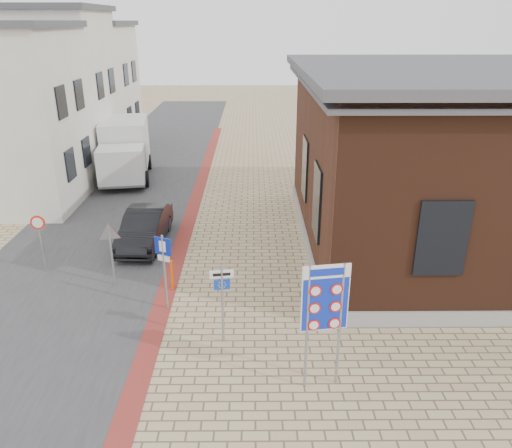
# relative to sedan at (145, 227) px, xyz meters

# --- Properties ---
(ground) EXTENTS (120.00, 120.00, 0.00)m
(ground) POSITION_rel_sedan_xyz_m (3.42, -6.92, -0.69)
(ground) COLOR tan
(ground) RESTS_ON ground
(road_strip) EXTENTS (7.00, 60.00, 0.02)m
(road_strip) POSITION_rel_sedan_xyz_m (-2.08, 8.08, -0.68)
(road_strip) COLOR #38383A
(road_strip) RESTS_ON ground
(curb_strip) EXTENTS (0.60, 40.00, 0.02)m
(curb_strip) POSITION_rel_sedan_xyz_m (1.42, 3.08, -0.68)
(curb_strip) COLOR maroon
(curb_strip) RESTS_ON ground
(brick_building) EXTENTS (13.00, 13.00, 6.80)m
(brick_building) POSITION_rel_sedan_xyz_m (12.42, 0.08, 2.79)
(brick_building) COLOR gray
(brick_building) RESTS_ON ground
(townhouse_mid) EXTENTS (7.40, 6.40, 9.10)m
(townhouse_mid) POSITION_rel_sedan_xyz_m (-7.57, 11.08, 3.87)
(townhouse_mid) COLOR silver
(townhouse_mid) RESTS_ON ground
(townhouse_far) EXTENTS (7.40, 6.40, 8.30)m
(townhouse_far) POSITION_rel_sedan_xyz_m (-7.57, 17.08, 3.47)
(townhouse_far) COLOR silver
(townhouse_far) RESTS_ON ground
(bike_rack) EXTENTS (0.08, 1.80, 0.60)m
(bike_rack) POSITION_rel_sedan_xyz_m (6.07, -4.72, -0.43)
(bike_rack) COLOR slate
(bike_rack) RESTS_ON ground
(sedan) EXTENTS (1.63, 4.26, 1.39)m
(sedan) POSITION_rel_sedan_xyz_m (0.00, 0.00, 0.00)
(sedan) COLOR black
(sedan) RESTS_ON ground
(box_truck) EXTENTS (3.25, 6.30, 3.14)m
(box_truck) POSITION_rel_sedan_xyz_m (-2.86, 9.11, 0.93)
(box_truck) COLOR slate
(box_truck) RESTS_ON ground
(border_sign) EXTENTS (1.11, 0.21, 3.28)m
(border_sign) POSITION_rel_sedan_xyz_m (5.92, -8.42, 1.68)
(border_sign) COLOR gray
(border_sign) RESTS_ON ground
(essen_sign) EXTENTS (0.64, 0.13, 2.36)m
(essen_sign) POSITION_rel_sedan_xyz_m (3.46, -6.63, 0.87)
(essen_sign) COLOR gray
(essen_sign) RESTS_ON ground
(parking_sign) EXTENTS (0.51, 0.26, 2.48)m
(parking_sign) POSITION_rel_sedan_xyz_m (1.62, -4.92, 0.99)
(parking_sign) COLOR gray
(parking_sign) RESTS_ON ground
(yield_sign) EXTENTS (0.79, 0.24, 2.26)m
(yield_sign) POSITION_rel_sedan_xyz_m (-0.38, -3.42, 1.02)
(yield_sign) COLOR gray
(yield_sign) RESTS_ON ground
(speed_sign) EXTENTS (0.51, 0.07, 2.15)m
(speed_sign) POSITION_rel_sedan_xyz_m (-3.08, -2.42, 0.72)
(speed_sign) COLOR gray
(speed_sign) RESTS_ON ground
(bollard) EXTENTS (0.10, 0.10, 1.05)m
(bollard) POSITION_rel_sedan_xyz_m (1.62, -3.71, -0.17)
(bollard) COLOR #FF590D
(bollard) RESTS_ON ground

